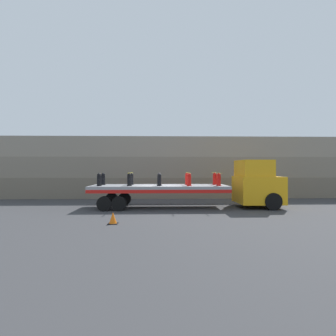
# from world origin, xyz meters

# --- Properties ---
(ground_plane) EXTENTS (120.00, 120.00, 0.00)m
(ground_plane) POSITION_xyz_m (0.00, 0.00, 0.00)
(ground_plane) COLOR #38383A
(rock_cliff) EXTENTS (60.00, 3.30, 5.06)m
(rock_cliff) POSITION_xyz_m (0.00, 6.34, 2.53)
(rock_cliff) COLOR #706656
(rock_cliff) RESTS_ON ground_plane
(truck_cab) EXTENTS (2.62, 2.65, 2.95)m
(truck_cab) POSITION_xyz_m (6.21, 0.00, 1.45)
(truck_cab) COLOR orange
(truck_cab) RESTS_ON ground_plane
(flatbed_trailer) EXTENTS (8.36, 2.66, 1.39)m
(flatbed_trailer) POSITION_xyz_m (-0.47, 0.00, 1.14)
(flatbed_trailer) COLOR gray
(flatbed_trailer) RESTS_ON ground_plane
(fire_hydrant_black_near_0) EXTENTS (0.31, 0.50, 0.77)m
(fire_hydrant_black_near_0) POSITION_xyz_m (-3.58, -0.57, 1.76)
(fire_hydrant_black_near_0) COLOR black
(fire_hydrant_black_near_0) RESTS_ON flatbed_trailer
(fire_hydrant_black_far_0) EXTENTS (0.31, 0.50, 0.77)m
(fire_hydrant_black_far_0) POSITION_xyz_m (-3.58, 0.57, 1.76)
(fire_hydrant_black_far_0) COLOR black
(fire_hydrant_black_far_0) RESTS_ON flatbed_trailer
(fire_hydrant_black_near_1) EXTENTS (0.31, 0.50, 0.77)m
(fire_hydrant_black_near_1) POSITION_xyz_m (-1.79, -0.57, 1.76)
(fire_hydrant_black_near_1) COLOR black
(fire_hydrant_black_near_1) RESTS_ON flatbed_trailer
(fire_hydrant_black_far_1) EXTENTS (0.31, 0.50, 0.77)m
(fire_hydrant_black_far_1) POSITION_xyz_m (-1.79, 0.57, 1.76)
(fire_hydrant_black_far_1) COLOR black
(fire_hydrant_black_far_1) RESTS_ON flatbed_trailer
(fire_hydrant_black_near_2) EXTENTS (0.31, 0.50, 0.77)m
(fire_hydrant_black_near_2) POSITION_xyz_m (0.00, -0.57, 1.76)
(fire_hydrant_black_near_2) COLOR black
(fire_hydrant_black_near_2) RESTS_ON flatbed_trailer
(fire_hydrant_black_far_2) EXTENTS (0.31, 0.50, 0.77)m
(fire_hydrant_black_far_2) POSITION_xyz_m (0.00, 0.57, 1.76)
(fire_hydrant_black_far_2) COLOR black
(fire_hydrant_black_far_2) RESTS_ON flatbed_trailer
(fire_hydrant_red_near_3) EXTENTS (0.31, 0.50, 0.77)m
(fire_hydrant_red_near_3) POSITION_xyz_m (1.79, -0.57, 1.76)
(fire_hydrant_red_near_3) COLOR red
(fire_hydrant_red_near_3) RESTS_ON flatbed_trailer
(fire_hydrant_red_far_3) EXTENTS (0.31, 0.50, 0.77)m
(fire_hydrant_red_far_3) POSITION_xyz_m (1.79, 0.57, 1.76)
(fire_hydrant_red_far_3) COLOR red
(fire_hydrant_red_far_3) RESTS_ON flatbed_trailer
(fire_hydrant_red_near_4) EXTENTS (0.31, 0.50, 0.77)m
(fire_hydrant_red_near_4) POSITION_xyz_m (3.58, -0.57, 1.76)
(fire_hydrant_red_near_4) COLOR red
(fire_hydrant_red_near_4) RESTS_ON flatbed_trailer
(fire_hydrant_red_far_4) EXTENTS (0.31, 0.50, 0.77)m
(fire_hydrant_red_far_4) POSITION_xyz_m (3.58, 0.57, 1.76)
(fire_hydrant_red_far_4) COLOR red
(fire_hydrant_red_far_4) RESTS_ON flatbed_trailer
(cargo_strap_rear) EXTENTS (0.05, 2.77, 0.01)m
(cargo_strap_rear) POSITION_xyz_m (-1.79, 0.00, 2.16)
(cargo_strap_rear) COLOR yellow
(cargo_strap_rear) RESTS_ON fire_hydrant_black_near_1
(cargo_strap_middle) EXTENTS (0.05, 2.77, 0.01)m
(cargo_strap_middle) POSITION_xyz_m (1.79, 0.00, 2.16)
(cargo_strap_middle) COLOR yellow
(cargo_strap_middle) RESTS_ON fire_hydrant_red_near_3
(cargo_strap_front) EXTENTS (0.05, 2.77, 0.01)m
(cargo_strap_front) POSITION_xyz_m (3.58, 0.00, 2.16)
(cargo_strap_front) COLOR yellow
(cargo_strap_front) RESTS_ON fire_hydrant_red_near_4
(traffic_cone) EXTENTS (0.43, 0.43, 0.52)m
(traffic_cone) POSITION_xyz_m (-2.02, -4.68, 0.25)
(traffic_cone) COLOR black
(traffic_cone) RESTS_ON ground_plane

